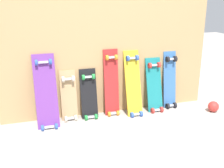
{
  "coord_description": "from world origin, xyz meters",
  "views": [
    {
      "loc": [
        -0.9,
        -2.96,
        1.36
      ],
      "look_at": [
        0.0,
        -0.07,
        0.39
      ],
      "focal_mm": 44.92,
      "sensor_mm": 36.0,
      "label": 1
    }
  ],
  "objects_px": {
    "skateboard_yellow": "(133,86)",
    "skateboard_teal": "(154,88)",
    "skateboard_purple": "(46,95)",
    "skateboard_blue": "(170,82)",
    "skateboard_natural": "(69,98)",
    "skateboard_black": "(89,97)",
    "skateboard_red": "(112,85)",
    "rubber_ball": "(213,107)"
  },
  "relations": [
    {
      "from": "skateboard_black",
      "to": "skateboard_teal",
      "type": "height_order",
      "value": "skateboard_teal"
    },
    {
      "from": "skateboard_black",
      "to": "skateboard_red",
      "type": "relative_size",
      "value": 0.75
    },
    {
      "from": "skateboard_red",
      "to": "skateboard_teal",
      "type": "height_order",
      "value": "skateboard_red"
    },
    {
      "from": "skateboard_yellow",
      "to": "skateboard_blue",
      "type": "bearing_deg",
      "value": 6.59
    },
    {
      "from": "skateboard_natural",
      "to": "rubber_ball",
      "type": "xyz_separation_m",
      "value": [
        1.69,
        -0.31,
        -0.18
      ]
    },
    {
      "from": "skateboard_black",
      "to": "rubber_ball",
      "type": "bearing_deg",
      "value": -11.54
    },
    {
      "from": "skateboard_black",
      "to": "skateboard_blue",
      "type": "relative_size",
      "value": 0.83
    },
    {
      "from": "skateboard_purple",
      "to": "skateboard_blue",
      "type": "distance_m",
      "value": 1.51
    },
    {
      "from": "skateboard_yellow",
      "to": "skateboard_blue",
      "type": "xyz_separation_m",
      "value": [
        0.51,
        0.06,
        -0.02
      ]
    },
    {
      "from": "skateboard_natural",
      "to": "skateboard_purple",
      "type": "bearing_deg",
      "value": -163.64
    },
    {
      "from": "skateboard_purple",
      "to": "skateboard_red",
      "type": "distance_m",
      "value": 0.75
    },
    {
      "from": "skateboard_yellow",
      "to": "skateboard_black",
      "type": "bearing_deg",
      "value": 175.02
    },
    {
      "from": "skateboard_black",
      "to": "skateboard_blue",
      "type": "height_order",
      "value": "skateboard_blue"
    },
    {
      "from": "rubber_ball",
      "to": "skateboard_red",
      "type": "bearing_deg",
      "value": 165.16
    },
    {
      "from": "skateboard_purple",
      "to": "skateboard_blue",
      "type": "relative_size",
      "value": 1.1
    },
    {
      "from": "skateboard_blue",
      "to": "rubber_ball",
      "type": "xyz_separation_m",
      "value": [
        0.43,
        -0.31,
        -0.25
      ]
    },
    {
      "from": "skateboard_black",
      "to": "skateboard_teal",
      "type": "xyz_separation_m",
      "value": [
        0.8,
        -0.02,
        0.04
      ]
    },
    {
      "from": "skateboard_natural",
      "to": "skateboard_blue",
      "type": "xyz_separation_m",
      "value": [
        1.26,
        -0.0,
        0.07
      ]
    },
    {
      "from": "skateboard_red",
      "to": "skateboard_yellow",
      "type": "height_order",
      "value": "skateboard_red"
    },
    {
      "from": "skateboard_blue",
      "to": "skateboard_natural",
      "type": "bearing_deg",
      "value": 179.95
    },
    {
      "from": "skateboard_teal",
      "to": "skateboard_black",
      "type": "bearing_deg",
      "value": 178.26
    },
    {
      "from": "skateboard_blue",
      "to": "rubber_ball",
      "type": "bearing_deg",
      "value": -35.84
    },
    {
      "from": "skateboard_teal",
      "to": "skateboard_yellow",
      "type": "bearing_deg",
      "value": -175.76
    },
    {
      "from": "skateboard_natural",
      "to": "skateboard_red",
      "type": "height_order",
      "value": "skateboard_red"
    },
    {
      "from": "skateboard_natural",
      "to": "skateboard_yellow",
      "type": "distance_m",
      "value": 0.75
    },
    {
      "from": "skateboard_yellow",
      "to": "rubber_ball",
      "type": "relative_size",
      "value": 6.18
    },
    {
      "from": "skateboard_red",
      "to": "skateboard_blue",
      "type": "xyz_separation_m",
      "value": [
        0.76,
        -0.0,
        -0.03
      ]
    },
    {
      "from": "skateboard_black",
      "to": "skateboard_purple",
      "type": "bearing_deg",
      "value": -172.99
    },
    {
      "from": "rubber_ball",
      "to": "skateboard_blue",
      "type": "bearing_deg",
      "value": 144.16
    },
    {
      "from": "skateboard_red",
      "to": "skateboard_yellow",
      "type": "bearing_deg",
      "value": -14.05
    },
    {
      "from": "skateboard_red",
      "to": "skateboard_blue",
      "type": "relative_size",
      "value": 1.1
    },
    {
      "from": "skateboard_yellow",
      "to": "skateboard_teal",
      "type": "distance_m",
      "value": 0.29
    },
    {
      "from": "skateboard_purple",
      "to": "skateboard_teal",
      "type": "xyz_separation_m",
      "value": [
        1.28,
        0.03,
        -0.06
      ]
    },
    {
      "from": "skateboard_yellow",
      "to": "skateboard_natural",
      "type": "bearing_deg",
      "value": 175.4
    },
    {
      "from": "skateboard_natural",
      "to": "rubber_ball",
      "type": "bearing_deg",
      "value": -10.52
    },
    {
      "from": "skateboard_black",
      "to": "skateboard_red",
      "type": "bearing_deg",
      "value": 3.47
    },
    {
      "from": "skateboard_red",
      "to": "skateboard_yellow",
      "type": "xyz_separation_m",
      "value": [
        0.25,
        -0.06,
        -0.01
      ]
    },
    {
      "from": "skateboard_purple",
      "to": "skateboard_black",
      "type": "height_order",
      "value": "skateboard_purple"
    },
    {
      "from": "skateboard_yellow",
      "to": "skateboard_red",
      "type": "bearing_deg",
      "value": 165.95
    },
    {
      "from": "skateboard_red",
      "to": "skateboard_blue",
      "type": "distance_m",
      "value": 0.76
    },
    {
      "from": "skateboard_purple",
      "to": "skateboard_yellow",
      "type": "relative_size",
      "value": 1.03
    },
    {
      "from": "skateboard_purple",
      "to": "skateboard_yellow",
      "type": "xyz_separation_m",
      "value": [
        1.0,
        0.01,
        -0.01
      ]
    }
  ]
}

